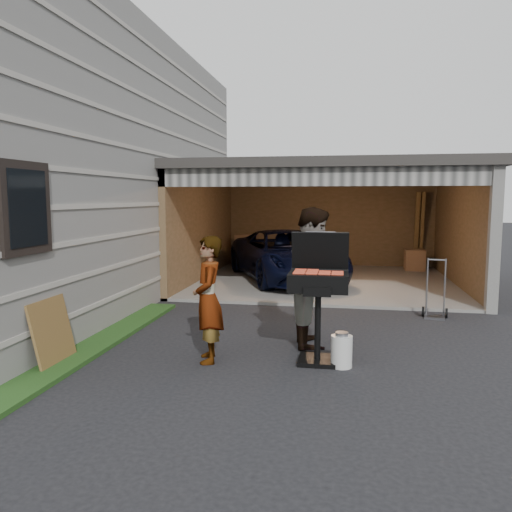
# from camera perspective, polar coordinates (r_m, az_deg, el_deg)

# --- Properties ---
(ground) EXTENTS (80.00, 80.00, 0.00)m
(ground) POSITION_cam_1_polar(r_m,az_deg,el_deg) (6.57, -1.14, -12.17)
(ground) COLOR black
(ground) RESTS_ON ground
(house) EXTENTS (7.00, 11.00, 5.50)m
(house) POSITION_cam_1_polar(r_m,az_deg,el_deg) (12.43, -25.73, 8.91)
(house) COLOR #474744
(house) RESTS_ON ground
(groundcover_strip) EXTENTS (0.50, 8.00, 0.06)m
(groundcover_strip) POSITION_cam_1_polar(r_m,az_deg,el_deg) (6.51, -23.35, -12.63)
(groundcover_strip) COLOR #193814
(groundcover_strip) RESTS_ON ground
(garage) EXTENTS (6.80, 6.30, 2.90)m
(garage) POSITION_cam_1_polar(r_m,az_deg,el_deg) (12.90, 8.13, 5.48)
(garage) COLOR #605E59
(garage) RESTS_ON ground
(minivan) EXTENTS (3.75, 4.96, 1.25)m
(minivan) POSITION_cam_1_polar(r_m,az_deg,el_deg) (12.55, 3.49, -0.19)
(minivan) COLOR black
(minivan) RESTS_ON ground
(woman) EXTENTS (0.55, 0.69, 1.64)m
(woman) POSITION_cam_1_polar(r_m,az_deg,el_deg) (6.48, -5.48, -4.96)
(woman) COLOR silver
(woman) RESTS_ON ground
(man) EXTENTS (0.90, 1.08, 1.99)m
(man) POSITION_cam_1_polar(r_m,az_deg,el_deg) (7.22, 6.68, -2.35)
(man) COLOR #3E2218
(man) RESTS_ON ground
(bbq_grill) EXTENTS (0.75, 0.66, 1.67)m
(bbq_grill) POSITION_cam_1_polar(r_m,az_deg,el_deg) (6.45, 7.15, -3.43)
(bbq_grill) COLOR black
(bbq_grill) RESTS_ON ground
(propane_tank) EXTENTS (0.28, 0.28, 0.40)m
(propane_tank) POSITION_cam_1_polar(r_m,az_deg,el_deg) (6.48, 9.75, -10.68)
(propane_tank) COLOR silver
(propane_tank) RESTS_ON ground
(plywood_panel) EXTENTS (0.22, 0.77, 0.85)m
(plywood_panel) POSITION_cam_1_polar(r_m,az_deg,el_deg) (6.88, -22.25, -8.11)
(plywood_panel) COLOR brown
(plywood_panel) RESTS_ON ground
(hand_truck) EXTENTS (0.46, 0.38, 1.06)m
(hand_truck) POSITION_cam_1_polar(r_m,az_deg,el_deg) (9.45, 19.77, -5.45)
(hand_truck) COLOR slate
(hand_truck) RESTS_ON ground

